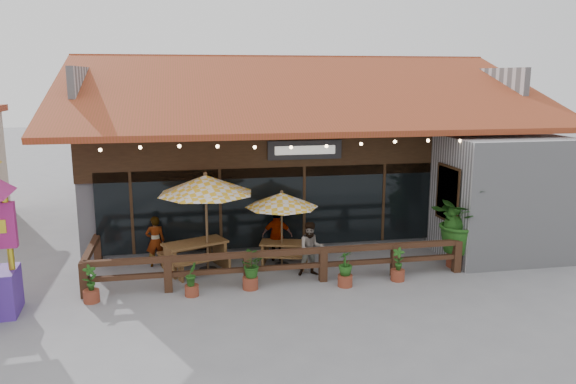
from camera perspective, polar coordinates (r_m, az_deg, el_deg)
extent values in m
plane|color=gray|center=(15.64, 4.90, -8.23)|extent=(100.00, 100.00, 0.00)
cube|color=#A9A9AE|center=(21.78, 0.02, 2.92)|extent=(14.00, 10.00, 4.00)
cube|color=#362111|center=(16.40, -1.80, 4.27)|extent=(11.00, 0.16, 1.60)
cube|color=black|center=(16.68, -1.75, -1.54)|extent=(10.00, 0.12, 2.40)
cube|color=#E6AB67|center=(16.87, -1.86, -1.39)|extent=(9.80, 0.05, 2.20)
cube|color=#A9A9AE|center=(17.82, 20.90, -0.47)|extent=(3.50, 2.70, 3.60)
cube|color=red|center=(16.77, 15.94, -0.17)|extent=(0.06, 1.20, 1.50)
cube|color=#362111|center=(16.77, 15.91, -0.17)|extent=(0.04, 1.34, 1.64)
cube|color=#9B3823|center=(18.10, 2.14, 10.36)|extent=(15.50, 7.05, 2.37)
cube|color=#9B3823|center=(24.97, -1.52, 10.71)|extent=(15.50, 7.05, 2.37)
cube|color=#9B3823|center=(21.54, 0.02, 13.55)|extent=(15.50, 0.30, 0.12)
cube|color=#A9A9AE|center=(21.35, -19.03, 9.40)|extent=(0.20, 9.00, 1.80)
cube|color=#A9A9AE|center=(23.86, 17.01, 9.70)|extent=(0.20, 9.00, 1.80)
cube|color=black|center=(16.47, 1.72, 4.30)|extent=(2.20, 0.10, 0.55)
cube|color=silver|center=(16.41, 1.76, 4.27)|extent=(1.80, 0.02, 0.25)
cube|color=#362111|center=(16.51, -15.58, -2.11)|extent=(0.08, 0.08, 2.40)
cube|color=#362111|center=(16.48, -6.88, -1.79)|extent=(0.08, 0.08, 2.40)
cube|color=#362111|center=(16.82, 1.64, -1.43)|extent=(0.08, 0.08, 2.40)
cube|color=#362111|center=(17.52, 9.65, -1.06)|extent=(0.08, 0.08, 2.40)
sphere|color=#FFCE8C|center=(14.46, -18.54, 4.08)|extent=(0.09, 0.09, 0.09)
sphere|color=#FFCE8C|center=(14.36, -14.79, 4.40)|extent=(0.09, 0.09, 0.09)
sphere|color=#FFCE8C|center=(14.32, -10.98, 4.60)|extent=(0.09, 0.09, 0.09)
sphere|color=#FFCE8C|center=(14.35, -7.18, 4.62)|extent=(0.09, 0.09, 0.09)
sphere|color=#FFCE8C|center=(14.45, -3.40, 4.57)|extent=(0.09, 0.09, 0.09)
sphere|color=#FFCE8C|center=(14.60, 0.31, 4.56)|extent=(0.09, 0.09, 0.09)
sphere|color=#FFCE8C|center=(14.81, 3.93, 4.67)|extent=(0.09, 0.09, 0.09)
sphere|color=#FFCE8C|center=(15.08, 7.44, 4.87)|extent=(0.09, 0.09, 0.09)
sphere|color=#FFCE8C|center=(15.40, 10.82, 5.05)|extent=(0.09, 0.09, 0.09)
sphere|color=#FFCE8C|center=(15.77, 14.04, 5.09)|extent=(0.09, 0.09, 0.09)
sphere|color=#FFCE8C|center=(16.19, 17.10, 4.99)|extent=(0.09, 0.09, 0.09)
cube|color=#422917|center=(14.68, -20.00, -8.39)|extent=(0.20, 0.20, 0.90)
cube|color=#422917|center=(14.48, -12.10, -8.20)|extent=(0.20, 0.20, 0.90)
cube|color=#422917|center=(14.56, -4.13, -7.86)|extent=(0.20, 0.20, 0.90)
cube|color=#422917|center=(14.91, 3.59, -7.38)|extent=(0.20, 0.20, 0.90)
cube|color=#422917|center=(15.50, 10.82, -6.81)|extent=(0.20, 0.20, 0.90)
cube|color=#422917|center=(16.24, 16.77, -6.26)|extent=(0.20, 0.20, 0.90)
cube|color=#422917|center=(14.56, -0.62, -6.17)|extent=(9.80, 0.16, 0.14)
cube|color=#422917|center=(14.68, -0.61, -7.66)|extent=(9.80, 0.12, 0.12)
cube|color=#422917|center=(15.73, -19.41, -5.48)|extent=(0.16, 2.50, 0.14)
cube|color=#422917|center=(16.94, -18.76, -5.65)|extent=(0.20, 0.20, 0.90)
cylinder|color=brown|center=(15.51, -8.25, -3.38)|extent=(0.07, 0.07, 2.63)
cone|color=yellow|center=(15.26, -8.38, 0.77)|extent=(3.21, 3.21, 0.51)
sphere|color=brown|center=(15.21, -8.41, 1.83)|extent=(0.11, 0.11, 0.11)
cylinder|color=black|center=(15.89, -8.12, -7.84)|extent=(0.50, 0.50, 0.07)
cylinder|color=brown|center=(15.88, -0.64, -3.95)|extent=(0.05, 0.05, 2.07)
cone|color=yellow|center=(15.66, -0.64, -0.78)|extent=(2.29, 2.29, 0.40)
sphere|color=brown|center=(15.62, -0.65, 0.02)|extent=(0.09, 0.09, 0.09)
cylinder|color=black|center=(16.18, -0.63, -7.39)|extent=(0.40, 0.40, 0.05)
cube|color=brown|center=(15.78, -9.42, -5.14)|extent=(1.88, 1.41, 0.06)
cube|color=brown|center=(15.62, -11.88, -6.93)|extent=(0.37, 0.72, 0.79)
cube|color=brown|center=(16.20, -6.97, -6.08)|extent=(0.37, 0.72, 0.79)
cube|color=brown|center=(15.37, -8.46, -6.82)|extent=(1.69, 0.94, 0.05)
cube|color=brown|center=(16.39, -10.25, -5.71)|extent=(1.69, 0.94, 0.05)
cube|color=brown|center=(16.10, -0.33, -5.19)|extent=(1.52, 1.02, 0.05)
cube|color=brown|center=(16.26, -2.47, -6.21)|extent=(0.24, 0.60, 0.64)
cube|color=brown|center=(16.14, 1.82, -6.34)|extent=(0.24, 0.60, 0.64)
cube|color=brown|center=(15.72, -0.52, -6.60)|extent=(1.40, 0.63, 0.04)
cube|color=brown|center=(16.63, -0.16, -5.58)|extent=(1.40, 0.63, 0.04)
cylinder|color=yellow|center=(13.95, -26.57, -3.74)|extent=(0.14, 0.14, 1.73)
cylinder|color=brown|center=(16.77, 16.84, -6.50)|extent=(0.62, 0.62, 0.45)
imported|color=#275D1A|center=(16.46, 17.07, -2.68)|extent=(2.16, 2.08, 1.85)
sphere|color=#275D1A|center=(16.53, 17.64, -3.91)|extent=(0.62, 0.62, 0.62)
sphere|color=#275D1A|center=(16.56, 16.43, -3.07)|extent=(0.53, 0.53, 0.53)
imported|color=#362111|center=(16.36, -13.33, -4.90)|extent=(0.57, 0.41, 1.47)
imported|color=#362111|center=(15.22, 2.37, -5.80)|extent=(0.73, 0.58, 1.48)
imported|color=#362111|center=(16.43, -1.10, -4.44)|extent=(0.94, 0.53, 1.50)
cylinder|color=brown|center=(14.44, -19.34, -9.95)|extent=(0.38, 0.38, 0.30)
imported|color=#275D1A|center=(14.28, -19.47, -8.21)|extent=(0.40, 0.37, 0.63)
cylinder|color=brown|center=(14.22, -9.75, -9.83)|extent=(0.34, 0.34, 0.28)
imported|color=#275D1A|center=(14.07, -9.81, -8.23)|extent=(0.37, 0.40, 0.57)
cylinder|color=brown|center=(14.47, -3.85, -9.20)|extent=(0.40, 0.40, 0.32)
imported|color=#275D1A|center=(14.31, -3.87, -7.38)|extent=(0.78, 0.78, 0.65)
cylinder|color=brown|center=(14.69, 5.82, -8.94)|extent=(0.38, 0.38, 0.31)
imported|color=#275D1A|center=(14.53, 5.86, -7.22)|extent=(0.48, 0.48, 0.63)
cylinder|color=brown|center=(15.29, 11.08, -8.29)|extent=(0.37, 0.37, 0.29)
imported|color=#275D1A|center=(15.14, 11.15, -6.68)|extent=(0.39, 0.37, 0.61)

